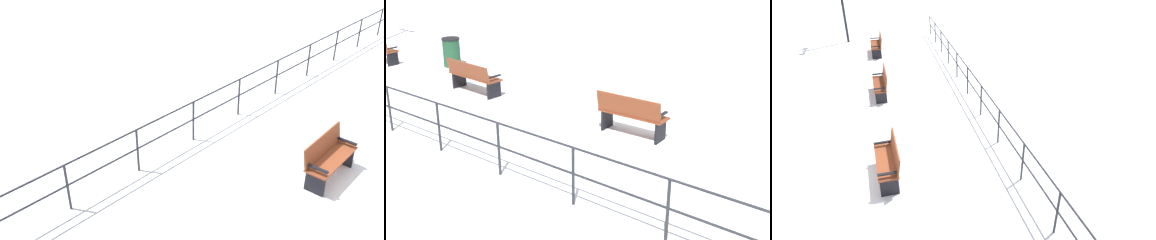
# 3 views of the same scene
# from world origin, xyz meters

# --- Properties ---
(ground_plane) EXTENTS (80.00, 80.00, 0.00)m
(ground_plane) POSITION_xyz_m (0.00, 0.00, 0.00)
(ground_plane) COLOR white
(ground_plane) RESTS_ON ground
(bench_nearest) EXTENTS (0.55, 1.65, 0.91)m
(bench_nearest) POSITION_xyz_m (-0.08, -9.79, 0.48)
(bench_nearest) COLOR brown
(bench_nearest) RESTS_ON ground
(bench_second) EXTENTS (0.53, 1.61, 0.93)m
(bench_second) POSITION_xyz_m (-0.09, -4.90, 0.48)
(bench_second) COLOR brown
(bench_second) RESTS_ON ground
(bench_third) EXTENTS (0.59, 1.54, 0.94)m
(bench_third) POSITION_xyz_m (-0.08, -0.00, 0.49)
(bench_third) COLOR brown
(bench_third) RESTS_ON ground
(waterfront_railing) EXTENTS (0.05, 25.61, 1.03)m
(waterfront_railing) POSITION_xyz_m (-3.08, 0.00, 0.69)
(waterfront_railing) COLOR #26282D
(waterfront_railing) RESTS_ON ground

